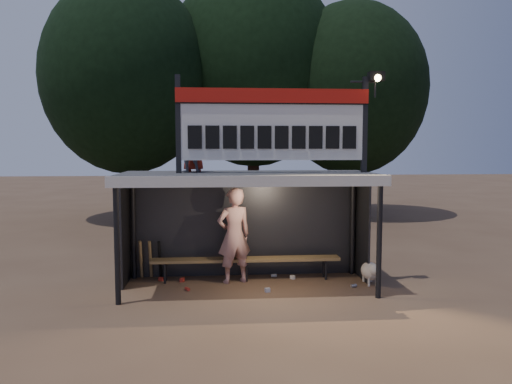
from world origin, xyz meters
TOP-DOWN VIEW (x-y plane):
  - ground at (0.00, 0.00)m, footprint 80.00×80.00m
  - player at (-0.26, 0.40)m, footprint 0.84×0.68m
  - child_a at (-1.18, 0.30)m, footprint 0.55×0.47m
  - child_b at (-1.08, 0.45)m, footprint 0.57×0.41m
  - dugout_shelter at (0.00, 0.24)m, footprint 5.10×2.08m
  - scoreboard_assembly at (0.56, -0.01)m, footprint 4.10×0.27m
  - bench at (0.00, 0.55)m, footprint 4.00×0.35m
  - tree_left at (-4.00, 10.00)m, footprint 6.46×6.46m
  - tree_mid at (1.00, 11.50)m, footprint 7.22×7.22m
  - tree_right at (5.00, 10.50)m, footprint 6.08×6.08m
  - dog at (2.55, 0.02)m, footprint 0.36×0.81m
  - bats at (-2.04, 0.82)m, footprint 0.47×0.32m
  - litter at (-0.05, 0.26)m, footprint 4.06×1.19m

SIDE VIEW (x-z plane):
  - ground at x=0.00m, z-range 0.00..0.00m
  - litter at x=-0.05m, z-range 0.00..0.08m
  - dog at x=2.55m, z-range 0.03..0.53m
  - bats at x=-2.04m, z-range 0.01..0.85m
  - bench at x=0.00m, z-range 0.19..0.67m
  - player at x=-0.26m, z-range 0.00..1.99m
  - dugout_shelter at x=0.00m, z-range 0.69..3.01m
  - child_a at x=-1.18m, z-range 2.32..3.33m
  - child_b at x=-1.08m, z-range 2.32..3.40m
  - scoreboard_assembly at x=0.56m, z-range 2.33..4.32m
  - tree_right at x=5.00m, z-range 0.83..9.55m
  - tree_left at x=-4.00m, z-range 0.88..10.15m
  - tree_mid at x=1.00m, z-range 0.99..11.34m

